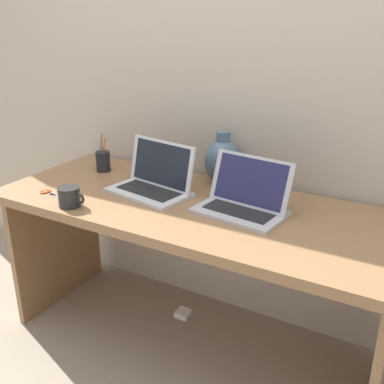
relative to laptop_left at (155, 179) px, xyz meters
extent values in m
plane|color=gray|center=(0.21, -0.04, -0.77)|extent=(6.00, 6.00, 0.00)
cube|color=#BCAD99|center=(0.21, 0.35, 0.43)|extent=(4.40, 0.04, 2.40)
cube|color=olive|center=(0.21, -0.04, -0.08)|extent=(1.70, 0.69, 0.04)
cube|color=olive|center=(-0.60, -0.04, -0.43)|extent=(0.03, 0.59, 0.67)
cube|color=silver|center=(-0.01, -0.04, -0.05)|extent=(0.38, 0.27, 0.01)
cube|color=black|center=(-0.01, -0.04, -0.04)|extent=(0.30, 0.17, 0.00)
cube|color=silver|center=(0.01, 0.04, 0.06)|extent=(0.36, 0.11, 0.20)
cube|color=black|center=(0.01, 0.04, 0.06)|extent=(0.31, 0.10, 0.18)
cube|color=#B2B2B7|center=(0.42, -0.04, -0.05)|extent=(0.37, 0.26, 0.01)
cube|color=black|center=(0.42, -0.04, -0.04)|extent=(0.29, 0.16, 0.00)
cube|color=#B2B2B7|center=(0.43, 0.04, 0.05)|extent=(0.35, 0.12, 0.20)
cube|color=#23234C|center=(0.43, 0.04, 0.05)|extent=(0.31, 0.10, 0.18)
ellipsoid|color=slate|center=(0.21, 0.25, 0.04)|extent=(0.17, 0.17, 0.21)
cylinder|color=slate|center=(0.21, 0.25, 0.16)|extent=(0.06, 0.06, 0.05)
cylinder|color=black|center=(-0.21, -0.31, -0.02)|extent=(0.09, 0.09, 0.08)
torus|color=black|center=(-0.15, -0.31, -0.01)|extent=(0.05, 0.01, 0.05)
cylinder|color=black|center=(-0.38, 0.11, -0.01)|extent=(0.07, 0.07, 0.10)
cylinder|color=orange|center=(-0.38, 0.12, 0.04)|extent=(0.03, 0.01, 0.14)
cylinder|color=orange|center=(-0.39, 0.12, 0.04)|extent=(0.01, 0.01, 0.14)
cylinder|color=#338CBF|center=(-0.39, 0.11, 0.05)|extent=(0.02, 0.04, 0.16)
cube|color=#B7B7BC|center=(-0.33, -0.26, -0.06)|extent=(0.10, 0.01, 0.00)
cube|color=#B7B7BC|center=(-0.34, -0.26, -0.06)|extent=(0.10, 0.04, 0.00)
torus|color=orange|center=(-0.41, -0.25, -0.05)|extent=(0.03, 0.04, 0.01)
torus|color=orange|center=(-0.41, -0.24, -0.05)|extent=(0.03, 0.04, 0.01)
cube|color=white|center=(0.07, 0.12, -0.76)|extent=(0.07, 0.07, 0.03)
camera|label=1|loc=(1.07, -1.55, 0.67)|focal=42.75mm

